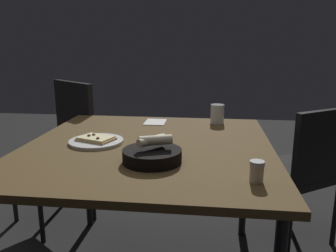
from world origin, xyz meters
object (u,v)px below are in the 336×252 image
(chair_far, at_px, (303,166))
(chair_spare, at_px, (61,144))
(beer_glass, at_px, (217,115))
(pizza_plate, at_px, (96,141))
(dining_table, at_px, (148,155))
(pepper_shaker, at_px, (257,173))
(bread_basket, at_px, (152,154))

(chair_far, bearing_deg, chair_spare, -96.03)
(beer_glass, bearing_deg, pizza_plate, -50.36)
(pizza_plate, xyz_separation_m, chair_spare, (-0.64, -0.47, -0.22))
(chair_far, bearing_deg, dining_table, -60.66)
(dining_table, distance_m, chair_far, 0.97)
(dining_table, relative_size, pepper_shaker, 15.69)
(dining_table, bearing_deg, chair_far, 119.34)
(beer_glass, xyz_separation_m, pepper_shaker, (0.86, 0.12, -0.02))
(beer_glass, bearing_deg, dining_table, -34.79)
(pizza_plate, relative_size, bread_basket, 1.08)
(dining_table, height_order, pizza_plate, pizza_plate)
(chair_spare, bearing_deg, dining_table, 48.63)
(dining_table, distance_m, pizza_plate, 0.26)
(bread_basket, xyz_separation_m, beer_glass, (-0.70, 0.27, 0.02))
(pizza_plate, relative_size, beer_glass, 2.29)
(bread_basket, distance_m, chair_far, 1.08)
(beer_glass, bearing_deg, chair_far, 89.95)
(pizza_plate, relative_size, pepper_shaker, 3.36)
(bread_basket, bearing_deg, dining_table, -166.20)
(dining_table, distance_m, beer_glass, 0.58)
(dining_table, bearing_deg, pepper_shaker, 48.31)
(pepper_shaker, bearing_deg, dining_table, -131.69)
(bread_basket, bearing_deg, beer_glass, 159.24)
(pizza_plate, bearing_deg, bread_basket, 53.06)
(dining_table, relative_size, pizza_plate, 4.66)
(dining_table, height_order, chair_far, chair_far)
(dining_table, xyz_separation_m, beer_glass, (-0.47, 0.32, 0.10))
(beer_glass, distance_m, pepper_shaker, 0.87)
(chair_spare, bearing_deg, beer_glass, 81.10)
(chair_far, bearing_deg, bread_basket, -47.69)
(dining_table, bearing_deg, bread_basket, 13.80)
(dining_table, height_order, chair_spare, chair_spare)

